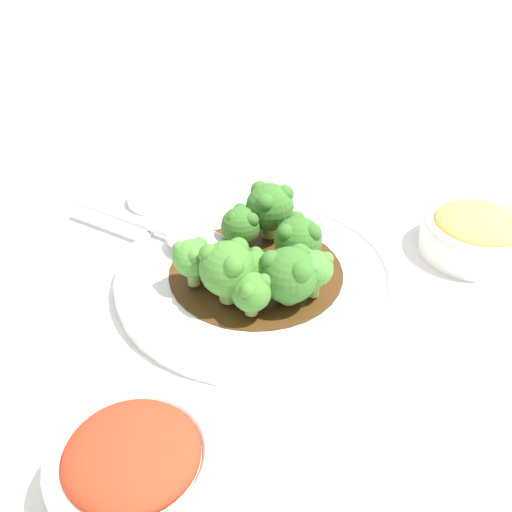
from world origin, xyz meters
TOP-DOWN VIEW (x-y plane):
  - ground_plane at (0.00, 0.00)m, footprint 4.00×4.00m
  - main_plate at (0.00, 0.00)m, footprint 0.28×0.28m
  - beef_strip_0 at (0.03, -0.01)m, footprint 0.06×0.04m
  - beef_strip_1 at (0.03, -0.04)m, footprint 0.06×0.06m
  - beef_strip_2 at (-0.01, 0.00)m, footprint 0.07×0.08m
  - broccoli_floret_0 at (-0.01, -0.04)m, footprint 0.04×0.04m
  - broccoli_floret_1 at (-0.04, -0.04)m, footprint 0.05×0.05m
  - broccoli_floret_2 at (0.06, -0.01)m, footprint 0.04×0.04m
  - broccoli_floret_3 at (0.02, 0.03)m, footprint 0.03×0.03m
  - broccoli_floret_4 at (-0.02, 0.06)m, footprint 0.03×0.03m
  - broccoli_floret_5 at (0.05, 0.03)m, footprint 0.05×0.05m
  - broccoli_floret_6 at (-0.04, 0.01)m, footprint 0.05×0.05m
  - broccoli_floret_7 at (0.04, 0.05)m, footprint 0.04×0.04m
  - broccoli_floret_8 at (0.00, 0.06)m, footprint 0.05×0.05m
  - serving_spoon at (0.04, -0.07)m, footprint 0.12×0.20m
  - side_bowl_kimchi at (0.19, 0.15)m, footprint 0.12×0.12m
  - side_bowl_appetizer at (-0.23, 0.08)m, footprint 0.12×0.12m
  - sauce_dish at (0.02, -0.20)m, footprint 0.06×0.06m
  - paper_napkin at (-0.06, -0.21)m, footprint 0.14×0.10m

SIDE VIEW (x-z plane):
  - ground_plane at x=0.00m, z-range 0.00..0.00m
  - paper_napkin at x=-0.06m, z-range 0.00..0.01m
  - sauce_dish at x=0.02m, z-range 0.00..0.01m
  - main_plate at x=0.00m, z-range 0.00..0.02m
  - beef_strip_1 at x=0.03m, z-range 0.02..0.03m
  - side_bowl_appetizer at x=-0.23m, z-range 0.00..0.05m
  - beef_strip_2 at x=-0.01m, z-range 0.02..0.03m
  - beef_strip_0 at x=0.03m, z-range 0.02..0.03m
  - serving_spoon at x=0.04m, z-range 0.02..0.03m
  - side_bowl_kimchi at x=0.19m, z-range 0.00..0.06m
  - broccoli_floret_0 at x=-0.01m, z-range 0.02..0.07m
  - broccoli_floret_7 at x=0.04m, z-range 0.02..0.07m
  - broccoli_floret_3 at x=0.02m, z-range 0.03..0.07m
  - broccoli_floret_6 at x=-0.04m, z-range 0.02..0.07m
  - broccoli_floret_8 at x=0.00m, z-range 0.02..0.08m
  - broccoli_floret_4 at x=-0.02m, z-range 0.03..0.07m
  - broccoli_floret_2 at x=0.06m, z-range 0.03..0.07m
  - broccoli_floret_1 at x=-0.04m, z-range 0.03..0.08m
  - broccoli_floret_5 at x=0.05m, z-range 0.03..0.09m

